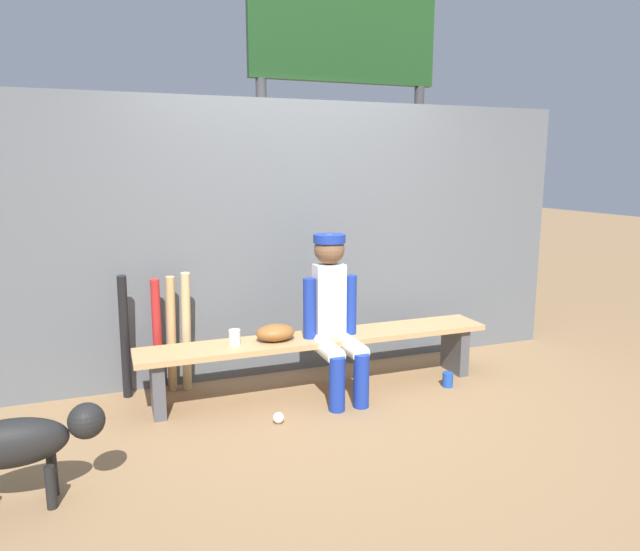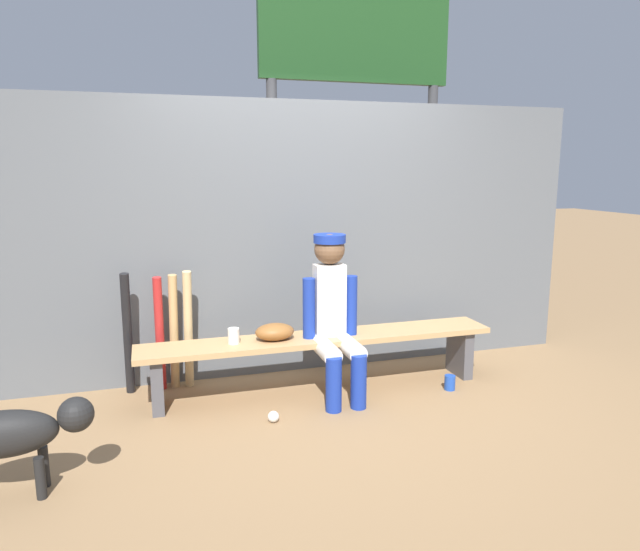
{
  "view_description": "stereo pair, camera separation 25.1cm",
  "coord_description": "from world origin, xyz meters",
  "px_view_note": "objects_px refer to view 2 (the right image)",
  "views": [
    {
      "loc": [
        -1.42,
        -3.81,
        1.64
      ],
      "look_at": [
        0.0,
        0.0,
        0.87
      ],
      "focal_mm": 32.43,
      "sensor_mm": 36.0,
      "label": 1
    },
    {
      "loc": [
        -1.18,
        -3.89,
        1.64
      ],
      "look_at": [
        0.0,
        0.0,
        0.87
      ],
      "focal_mm": 32.43,
      "sensor_mm": 36.0,
      "label": 2
    }
  ],
  "objects_px": {
    "player_seated": "(334,311)",
    "cup_on_bench": "(234,336)",
    "bat_wood_natural": "(188,330)",
    "baseball": "(273,417)",
    "dog": "(15,434)",
    "bat_aluminum_red": "(160,334)",
    "baseball_glove": "(275,332)",
    "scoreboard": "(362,72)",
    "bat_aluminum_black": "(128,334)",
    "dugout_bench": "(320,347)",
    "cup_on_ground": "(450,383)",
    "bat_wood_tan": "(174,332)"
  },
  "relations": [
    {
      "from": "cup_on_ground",
      "to": "dog",
      "type": "height_order",
      "value": "dog"
    },
    {
      "from": "baseball_glove",
      "to": "bat_aluminum_black",
      "type": "distance_m",
      "value": 1.06
    },
    {
      "from": "bat_aluminum_red",
      "to": "bat_aluminum_black",
      "type": "distance_m",
      "value": 0.22
    },
    {
      "from": "dugout_bench",
      "to": "bat_wood_tan",
      "type": "height_order",
      "value": "bat_wood_tan"
    },
    {
      "from": "bat_wood_natural",
      "to": "baseball",
      "type": "height_order",
      "value": "bat_wood_natural"
    },
    {
      "from": "bat_wood_natural",
      "to": "cup_on_ground",
      "type": "relative_size",
      "value": 8.23
    },
    {
      "from": "bat_aluminum_black",
      "to": "cup_on_bench",
      "type": "distance_m",
      "value": 0.79
    },
    {
      "from": "cup_on_ground",
      "to": "scoreboard",
      "type": "xyz_separation_m",
      "value": [
        -0.03,
        1.86,
        2.48
      ]
    },
    {
      "from": "scoreboard",
      "to": "dugout_bench",
      "type": "bearing_deg",
      "value": -119.59
    },
    {
      "from": "player_seated",
      "to": "cup_on_bench",
      "type": "distance_m",
      "value": 0.73
    },
    {
      "from": "cup_on_bench",
      "to": "scoreboard",
      "type": "bearing_deg",
      "value": 46.0
    },
    {
      "from": "dugout_bench",
      "to": "bat_wood_natural",
      "type": "distance_m",
      "value": 0.98
    },
    {
      "from": "player_seated",
      "to": "bat_wood_natural",
      "type": "relative_size",
      "value": 1.29
    },
    {
      "from": "baseball_glove",
      "to": "baseball",
      "type": "bearing_deg",
      "value": -104.4
    },
    {
      "from": "dog",
      "to": "bat_wood_natural",
      "type": "bearing_deg",
      "value": 52.3
    },
    {
      "from": "player_seated",
      "to": "bat_wood_tan",
      "type": "bearing_deg",
      "value": 157.16
    },
    {
      "from": "player_seated",
      "to": "dog",
      "type": "distance_m",
      "value": 2.1
    },
    {
      "from": "dugout_bench",
      "to": "cup_on_bench",
      "type": "xyz_separation_m",
      "value": [
        -0.63,
        0.0,
        0.14
      ]
    },
    {
      "from": "bat_aluminum_black",
      "to": "bat_aluminum_red",
      "type": "bearing_deg",
      "value": 2.59
    },
    {
      "from": "baseball",
      "to": "cup_on_ground",
      "type": "relative_size",
      "value": 0.67
    },
    {
      "from": "player_seated",
      "to": "baseball",
      "type": "height_order",
      "value": "player_seated"
    },
    {
      "from": "bat_aluminum_red",
      "to": "dog",
      "type": "relative_size",
      "value": 1.02
    },
    {
      "from": "bat_aluminum_black",
      "to": "cup_on_bench",
      "type": "bearing_deg",
      "value": -24.77
    },
    {
      "from": "bat_wood_tan",
      "to": "baseball",
      "type": "height_order",
      "value": "bat_wood_tan"
    },
    {
      "from": "bat_wood_natural",
      "to": "bat_aluminum_red",
      "type": "xyz_separation_m",
      "value": [
        -0.2,
        0.02,
        -0.02
      ]
    },
    {
      "from": "cup_on_ground",
      "to": "bat_aluminum_red",
      "type": "bearing_deg",
      "value": 163.44
    },
    {
      "from": "dugout_bench",
      "to": "bat_aluminum_red",
      "type": "height_order",
      "value": "bat_aluminum_red"
    },
    {
      "from": "player_seated",
      "to": "bat_aluminum_red",
      "type": "height_order",
      "value": "player_seated"
    },
    {
      "from": "bat_wood_tan",
      "to": "cup_on_ground",
      "type": "distance_m",
      "value": 2.08
    },
    {
      "from": "bat_aluminum_red",
      "to": "scoreboard",
      "type": "distance_m",
      "value": 3.18
    },
    {
      "from": "bat_wood_tan",
      "to": "player_seated",
      "type": "bearing_deg",
      "value": -22.84
    },
    {
      "from": "bat_aluminum_red",
      "to": "cup_on_ground",
      "type": "xyz_separation_m",
      "value": [
        2.05,
        -0.61,
        -0.38
      ]
    },
    {
      "from": "bat_aluminum_red",
      "to": "dog",
      "type": "bearing_deg",
      "value": -120.67
    },
    {
      "from": "bat_wood_natural",
      "to": "bat_aluminum_black",
      "type": "xyz_separation_m",
      "value": [
        -0.43,
        0.01,
        0.0
      ]
    },
    {
      "from": "cup_on_bench",
      "to": "scoreboard",
      "type": "height_order",
      "value": "scoreboard"
    },
    {
      "from": "player_seated",
      "to": "scoreboard",
      "type": "xyz_separation_m",
      "value": [
        0.83,
        1.69,
        1.91
      ]
    },
    {
      "from": "bat_aluminum_black",
      "to": "baseball",
      "type": "height_order",
      "value": "bat_aluminum_black"
    },
    {
      "from": "bat_aluminum_red",
      "to": "bat_aluminum_black",
      "type": "xyz_separation_m",
      "value": [
        -0.22,
        -0.01,
        0.02
      ]
    },
    {
      "from": "bat_aluminum_black",
      "to": "baseball",
      "type": "xyz_separation_m",
      "value": [
        0.89,
        -0.76,
        -0.42
      ]
    },
    {
      "from": "dugout_bench",
      "to": "player_seated",
      "type": "relative_size",
      "value": 2.25
    },
    {
      "from": "baseball_glove",
      "to": "cup_on_ground",
      "type": "xyz_separation_m",
      "value": [
        1.27,
        -0.27,
        -0.43
      ]
    },
    {
      "from": "player_seated",
      "to": "cup_on_bench",
      "type": "bearing_deg",
      "value": 171.45
    },
    {
      "from": "baseball_glove",
      "to": "dog",
      "type": "xyz_separation_m",
      "value": [
        -1.52,
        -0.89,
        -0.14
      ]
    },
    {
      "from": "bat_wood_natural",
      "to": "cup_on_bench",
      "type": "xyz_separation_m",
      "value": [
        0.29,
        -0.32,
        0.02
      ]
    },
    {
      "from": "dugout_bench",
      "to": "bat_aluminum_black",
      "type": "relative_size",
      "value": 2.89
    },
    {
      "from": "bat_aluminum_red",
      "to": "cup_on_ground",
      "type": "distance_m",
      "value": 2.17
    },
    {
      "from": "scoreboard",
      "to": "baseball_glove",
      "type": "bearing_deg",
      "value": -127.98
    },
    {
      "from": "cup_on_ground",
      "to": "bat_wood_natural",
      "type": "bearing_deg",
      "value": 162.38
    },
    {
      "from": "bat_aluminum_black",
      "to": "cup_on_bench",
      "type": "xyz_separation_m",
      "value": [
        0.71,
        -0.33,
        0.02
      ]
    },
    {
      "from": "scoreboard",
      "to": "cup_on_ground",
      "type": "bearing_deg",
      "value": -89.17
    }
  ]
}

